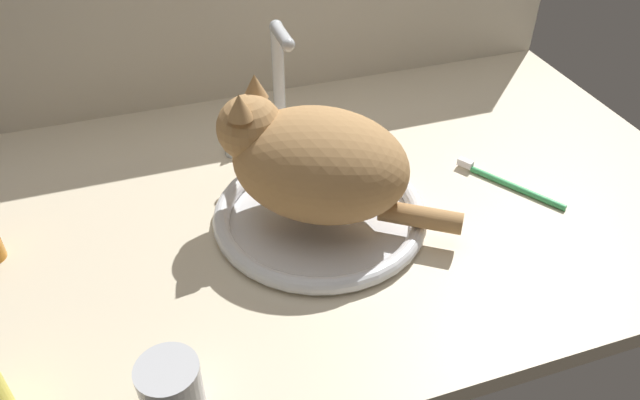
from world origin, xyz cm
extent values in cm
cube|color=beige|center=(0.00, 0.00, 1.50)|extent=(118.77, 75.29, 3.00)
cube|color=beige|center=(0.00, 38.84, 20.35)|extent=(118.77, 2.40, 40.70)
torus|color=white|center=(-5.17, -4.13, 4.27)|extent=(32.46, 32.46, 2.55)
cylinder|color=white|center=(-5.17, -4.13, 3.30)|extent=(28.64, 28.64, 0.60)
cylinder|color=silver|center=(-5.17, 17.77, 4.38)|extent=(4.00, 4.00, 2.77)
cylinder|color=silver|center=(-5.17, 17.77, 15.51)|extent=(2.00, 2.00, 19.48)
sphere|color=silver|center=(-5.17, 17.77, 25.25)|extent=(2.20, 2.20, 2.20)
cylinder|color=silver|center=(-5.17, 14.32, 25.25)|extent=(2.00, 6.90, 2.00)
sphere|color=silver|center=(-5.17, 10.87, 25.25)|extent=(2.10, 2.10, 2.10)
cylinder|color=silver|center=(-13.83, 17.77, 3.80)|extent=(3.20, 3.20, 1.60)
cone|color=silver|center=(-13.83, 17.77, 6.46)|extent=(2.88, 2.88, 3.72)
cylinder|color=silver|center=(3.49, 17.77, 3.80)|extent=(3.20, 3.20, 1.60)
cone|color=silver|center=(3.49, 17.77, 6.46)|extent=(2.88, 2.88, 3.72)
ellipsoid|color=tan|center=(-5.17, -4.13, 13.51)|extent=(31.79, 29.87, 15.92)
sphere|color=tan|center=(-13.71, 1.65, 17.85)|extent=(9.65, 9.65, 9.65)
cone|color=tan|center=(-15.33, -0.75, 23.03)|extent=(3.67, 3.67, 3.62)
cone|color=tan|center=(-12.09, 4.05, 23.03)|extent=(3.67, 3.67, 3.62)
ellipsoid|color=silver|center=(-16.71, 3.68, 16.88)|extent=(4.67, 4.98, 3.09)
ellipsoid|color=silver|center=(-12.64, 0.93, 12.71)|extent=(11.72, 12.53, 8.76)
cylinder|color=tan|center=(7.28, -12.56, 7.15)|extent=(11.75, 9.39, 3.20)
cylinder|color=#B2B5BA|center=(-30.72, -29.83, 6.22)|extent=(6.86, 6.86, 6.45)
cylinder|color=silver|center=(-30.72, -29.83, 9.95)|extent=(7.00, 7.00, 1.00)
cylinder|color=#3FB266|center=(27.59, -7.06, 3.50)|extent=(9.52, 14.50, 1.00)
cube|color=white|center=(22.57, 1.03, 4.10)|extent=(2.39, 2.84, 1.20)
camera|label=1|loc=(-27.66, -71.83, 64.35)|focal=34.43mm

